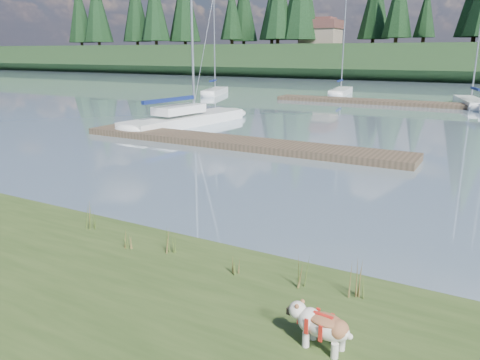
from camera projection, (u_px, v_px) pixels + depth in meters
The scene contains 20 objects.
ground at pixel (409, 105), 36.96m from camera, with size 200.00×200.00×0.00m, color #849CAD.
ridge at pixel (461, 62), 72.49m from camera, with size 200.00×20.00×5.00m, color #1D3519.
bulldog at pixel (322, 325), 6.07m from camera, with size 0.91×0.44×0.54m.
sailboat_main at pixel (194, 117), 27.48m from camera, with size 3.03×9.94×13.97m.
dock_near at pixel (233, 142), 21.12m from camera, with size 16.00×2.00×0.30m, color #4C3D2C.
dock_far at pixel (437, 105), 35.98m from camera, with size 26.00×2.20×0.30m, color #4C3D2C.
sailboat_bg_0 at pixel (216, 91), 46.63m from camera, with size 3.38×6.80×9.91m.
sailboat_bg_1 at pixel (342, 91), 46.77m from camera, with size 2.41×7.26×10.74m.
sailboat_bg_2 at pixel (469, 101), 37.02m from camera, with size 3.34×7.60×11.27m.
weed_0 at pixel (126, 239), 9.19m from camera, with size 0.17×0.14×0.49m.
weed_1 at pixel (171, 241), 8.99m from camera, with size 0.17×0.14×0.56m.
weed_2 at pixel (304, 273), 7.66m from camera, with size 0.17×0.14×0.61m.
weed_3 at pixel (92, 218), 10.14m from camera, with size 0.17×0.14×0.65m.
weed_4 at pixel (236, 265), 8.17m from camera, with size 0.17×0.14×0.38m.
weed_5 at pixel (357, 281), 7.33m from camera, with size 0.17×0.14×0.70m.
mud_lip at pixel (150, 241), 10.34m from camera, with size 60.00×0.50×0.14m, color #33281C.
conifer_0 at pixel (155, 6), 90.60m from camera, with size 5.72×5.72×14.15m.
conifer_1 at pixel (232, 12), 87.27m from camera, with size 4.40×4.40×11.30m.
conifer_3 at pixel (399, 2), 73.89m from camera, with size 4.84×4.84×12.25m.
house_0 at pixel (321, 32), 79.02m from camera, with size 6.30×5.30×4.65m.
Camera 1 is at (6.42, -9.02, 4.11)m, focal length 35.00 mm.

